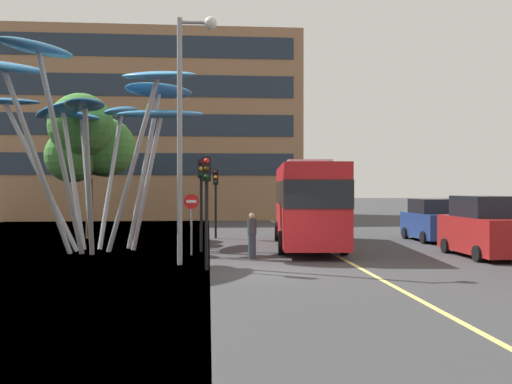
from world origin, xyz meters
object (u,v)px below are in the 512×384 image
Objects in this scene: street_lamp at (187,110)px; traffic_light_kerb_near at (207,188)px; no_entry_sign at (191,214)px; traffic_light_island_mid at (216,189)px; car_parked_mid at (483,229)px; pedestrian at (252,236)px; car_parked_far at (432,221)px; red_bus at (307,200)px; leaf_sculpture at (96,107)px; traffic_light_kerb_far at (201,185)px.

traffic_light_kerb_near is at bearing -65.11° from street_lamp.
traffic_light_kerb_near is at bearing -81.71° from no_entry_sign.
traffic_light_island_mid is 13.62m from car_parked_mid.
pedestrian is at bearing 29.99° from street_lamp.
street_lamp reaches higher than car_parked_mid.
red_bus is at bearing -160.14° from car_parked_far.
red_bus is 5.05m from pedestrian.
street_lamp is at bearing 114.89° from traffic_light_kerb_near.
traffic_light_kerb_near is at bearing -123.31° from red_bus.
leaf_sculpture reaches higher than traffic_light_kerb_near.
car_parked_mid is at bearing -13.72° from traffic_light_kerb_far.
leaf_sculpture reaches higher than red_bus.
traffic_light_kerb_near is 5.37m from traffic_light_kerb_far.
traffic_light_kerb_far is 2.23× the size of pedestrian.
car_parked_far is (0.59, 6.59, -0.11)m from car_parked_mid.
traffic_light_kerb_far is 11.36m from car_parked_mid.
street_lamp is at bearing -150.01° from pedestrian.
street_lamp is (-11.34, -1.24, 4.30)m from car_parked_mid.
street_lamp is at bearing -91.11° from no_entry_sign.
traffic_light_island_mid is at bearing 87.85° from traffic_light_kerb_near.
traffic_light_island_mid is 1.49× the size of no_entry_sign.
pedestrian is at bearing -28.15° from leaf_sculpture.
traffic_light_kerb_near reaches higher than car_parked_mid.
street_lamp reaches higher than traffic_light_kerb_near.
traffic_light_kerb_near is 1.02× the size of traffic_light_island_mid.
leaf_sculpture is 6.38× the size of pedestrian.
traffic_light_kerb_near is 3.75m from pedestrian.
traffic_light_island_mid is 7.44m from no_entry_sign.
car_parked_far is at bearing 22.90° from no_entry_sign.
street_lamp is at bearing -146.74° from car_parked_far.
traffic_light_kerb_far is (4.50, -0.90, -3.34)m from leaf_sculpture.
no_entry_sign is (-0.38, -1.10, -1.17)m from traffic_light_kerb_far.
street_lamp is 3.55× the size of no_entry_sign.
leaf_sculpture is 2.64× the size of car_parked_far.
car_parked_far is at bearing 10.68° from leaf_sculpture.
car_parked_mid is 12.20m from street_lamp.
leaf_sculpture reaches higher than traffic_light_island_mid.
traffic_light_kerb_far reaches higher than traffic_light_island_mid.
leaf_sculpture reaches higher than car_parked_far.
leaf_sculpture is 3.05× the size of traffic_light_island_mid.
red_bus is 7.50m from car_parked_mid.
street_lamp is (-11.94, -7.83, 4.41)m from car_parked_far.
traffic_light_kerb_near is (-4.49, -6.84, 0.56)m from red_bus.
red_bus is at bearing 46.16° from street_lamp.
leaf_sculpture reaches higher than car_parked_mid.
red_bus is 10.09m from leaf_sculpture.
traffic_light_kerb_near is 4.44m from no_entry_sign.
car_parked_far is at bearing 33.26° from street_lamp.
street_lamp is at bearing -133.84° from red_bus.
leaf_sculpture is 4.55× the size of no_entry_sign.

